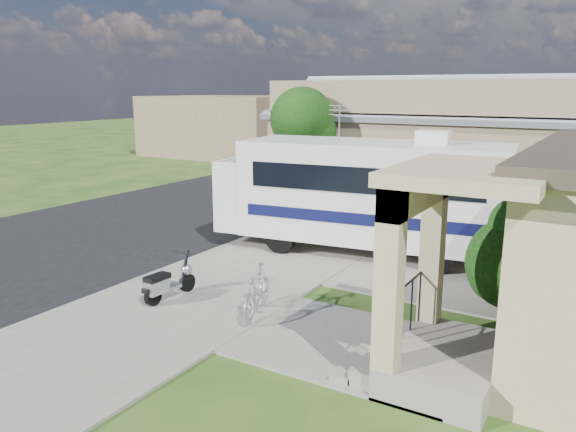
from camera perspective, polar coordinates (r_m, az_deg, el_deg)
The scene contains 18 objects.
ground at distance 12.48m, azimuth -4.00°, elevation -8.29°, with size 120.00×120.00×0.00m, color #193B0F.
street_slab at distance 24.56m, azimuth -4.97°, elevation 2.25°, with size 9.00×80.00×0.02m, color black.
sidewalk_slab at distance 21.45m, azimuth 9.23°, elevation 0.65°, with size 4.00×80.00×0.06m, color slate.
driveway_slab at distance 15.60m, azimuth 10.16°, elevation -4.02°, with size 7.00×6.00×0.05m, color slate.
walk_slab at distance 10.30m, azimuth 6.82°, elevation -12.94°, with size 4.00×3.00×0.05m, color slate.
warehouse at distance 24.55m, azimuth 15.08°, elevation 6.53°, with size 12.50×8.40×5.04m.
distant_bldg_far at distance 39.52m, azimuth -5.99°, elevation 9.13°, with size 10.00×8.00×4.00m, color brown.
distant_bldg_near at distance 48.72m, azimuth 4.57°, elevation 9.37°, with size 8.00×7.00×3.20m, color #77634A.
street_tree_a at distance 21.32m, azimuth 1.74°, elevation 9.47°, with size 2.44×2.40×4.58m.
street_tree_b at distance 30.42m, azimuth 11.18°, elevation 10.51°, with size 2.44×2.40×4.73m.
street_tree_c at distance 39.00m, azimuth 15.79°, elevation 10.30°, with size 2.44×2.40×4.42m.
motorhome at distance 15.54m, azimuth 7.59°, elevation 2.51°, with size 8.15×3.46×4.05m.
shrub at distance 11.74m, azimuth 22.37°, elevation -4.08°, with size 2.02×1.93×2.49m.
scooter at distance 12.34m, azimuth -12.21°, elevation -6.66°, with size 0.51×1.45×0.96m.
bicycle at distance 11.31m, azimuth -3.18°, elevation -7.87°, with size 0.47×1.65×0.99m, color #AFAEB6.
pickup_truck at distance 25.93m, azimuth 1.58°, elevation 4.78°, with size 2.89×6.26×1.74m, color silver.
van at distance 32.38m, azimuth 6.95°, elevation 6.18°, with size 2.25×5.54×1.61m, color silver.
garden_hose at distance 10.52m, azimuth 10.20°, elevation -12.06°, with size 0.44×0.44×0.20m, color #156A22.
Camera 1 is at (6.73, -9.51, 4.48)m, focal length 35.00 mm.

